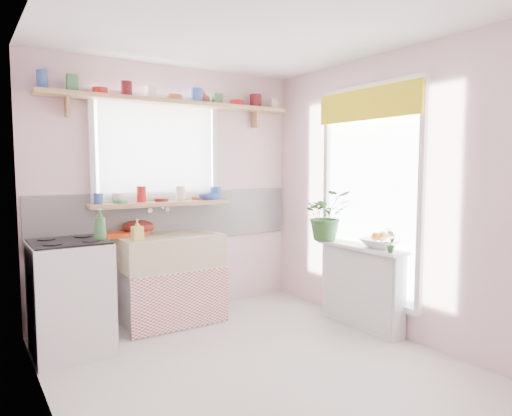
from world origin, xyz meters
TOP-DOWN VIEW (x-y plane):
  - room at (0.66, 0.86)m, footprint 3.20×3.20m
  - sink_unit at (-0.15, 1.29)m, footprint 0.95×0.65m
  - cooker at (-1.10, 1.05)m, footprint 0.58×0.58m
  - radiator_ledge at (1.30, 0.20)m, footprint 0.22×0.95m
  - windowsill at (-0.15, 1.48)m, footprint 1.40×0.22m
  - pine_shelf at (0.00, 1.47)m, footprint 2.52×0.24m
  - shelf_crockery at (-0.00, 1.47)m, footprint 2.47×0.11m
  - sill_crockery at (-0.17, 1.48)m, footprint 1.35×0.11m
  - dish_tray at (-0.53, 1.50)m, footprint 0.42×0.32m
  - colander at (-0.38, 1.50)m, footprint 0.39×0.39m
  - jade_plant at (1.21, 0.60)m, footprint 0.57×0.53m
  - fruit_bowl at (1.33, 0.01)m, footprint 0.38×0.38m
  - herb_pot at (1.21, -0.20)m, footprint 0.13×0.10m
  - soap_bottle_sink at (-0.53, 1.10)m, footprint 0.09×0.09m
  - sill_cup at (-0.56, 1.52)m, footprint 0.13×0.13m
  - sill_bowl at (0.33, 1.42)m, footprint 0.20×0.20m
  - shelf_vase at (0.34, 1.53)m, footprint 0.14×0.14m
  - cooker_bottle at (-0.88, 0.94)m, footprint 0.10×0.10m
  - fruit at (1.34, 0.01)m, footprint 0.20×0.14m

SIDE VIEW (x-z plane):
  - radiator_ledge at x=1.30m, z-range 0.01..0.78m
  - sink_unit at x=-0.15m, z-range -0.13..0.99m
  - cooker at x=-1.10m, z-range 0.00..0.92m
  - fruit_bowl at x=1.33m, z-range 0.78..0.86m
  - dish_tray at x=-0.53m, z-range 0.85..0.89m
  - fruit at x=1.34m, z-range 0.83..0.93m
  - herb_pot at x=1.21m, z-range 0.78..0.99m
  - colander at x=-0.38m, z-range 0.85..0.99m
  - soap_bottle_sink at x=-0.53m, z-range 0.85..1.05m
  - jade_plant at x=1.21m, z-range 0.77..1.27m
  - cooker_bottle at x=-0.88m, z-range 0.92..1.16m
  - windowsill at x=-0.15m, z-range 1.12..1.16m
  - sill_bowl at x=0.33m, z-range 1.16..1.22m
  - sill_cup at x=-0.56m, z-range 1.16..1.25m
  - sill_crockery at x=-0.17m, z-range 1.16..1.28m
  - room at x=0.66m, z-range -0.23..2.97m
  - pine_shelf at x=0.00m, z-range 2.10..2.14m
  - shelf_crockery at x=0.00m, z-range 2.14..2.26m
  - shelf_vase at x=0.34m, z-range 2.14..2.28m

